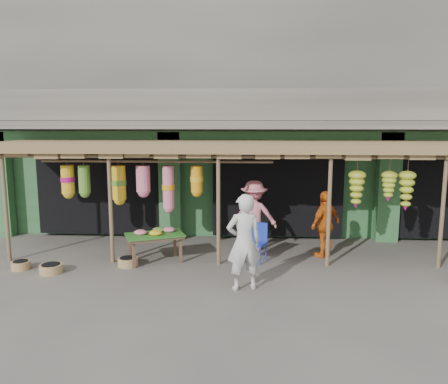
{
  "coord_description": "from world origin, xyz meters",
  "views": [
    {
      "loc": [
        -0.86,
        -9.95,
        3.27
      ],
      "look_at": [
        -1.44,
        1.0,
        1.51
      ],
      "focal_mm": 35.0,
      "sensor_mm": 36.0,
      "label": 1
    }
  ],
  "objects_px": {
    "flower_table": "(155,236)",
    "blue_chair": "(257,240)",
    "person_front": "(244,242)",
    "person_shopper": "(254,216)",
    "person_vendor": "(325,224)"
  },
  "relations": [
    {
      "from": "blue_chair",
      "to": "person_front",
      "type": "bearing_deg",
      "value": -75.69
    },
    {
      "from": "blue_chair",
      "to": "person_shopper",
      "type": "height_order",
      "value": "person_shopper"
    },
    {
      "from": "flower_table",
      "to": "person_vendor",
      "type": "distance_m",
      "value": 4.11
    },
    {
      "from": "person_shopper",
      "to": "person_vendor",
      "type": "bearing_deg",
      "value": 164.73
    },
    {
      "from": "blue_chair",
      "to": "person_front",
      "type": "xyz_separation_m",
      "value": [
        -0.3,
        -1.82,
        0.45
      ]
    },
    {
      "from": "blue_chair",
      "to": "person_vendor",
      "type": "bearing_deg",
      "value": 36.88
    },
    {
      "from": "person_front",
      "to": "person_shopper",
      "type": "distance_m",
      "value": 2.71
    },
    {
      "from": "person_vendor",
      "to": "blue_chair",
      "type": "bearing_deg",
      "value": -27.87
    },
    {
      "from": "flower_table",
      "to": "person_shopper",
      "type": "distance_m",
      "value": 2.59
    },
    {
      "from": "blue_chair",
      "to": "person_front",
      "type": "distance_m",
      "value": 1.9
    },
    {
      "from": "flower_table",
      "to": "blue_chair",
      "type": "xyz_separation_m",
      "value": [
        2.4,
        0.22,
        -0.13
      ]
    },
    {
      "from": "flower_table",
      "to": "blue_chair",
      "type": "relative_size",
      "value": 1.66
    },
    {
      "from": "flower_table",
      "to": "person_front",
      "type": "bearing_deg",
      "value": -61.06
    },
    {
      "from": "person_front",
      "to": "blue_chair",
      "type": "bearing_deg",
      "value": -116.44
    },
    {
      "from": "person_front",
      "to": "person_vendor",
      "type": "relative_size",
      "value": 1.17
    }
  ]
}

